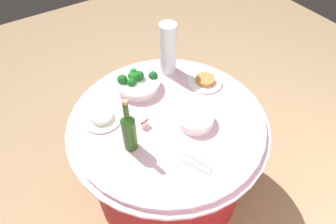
% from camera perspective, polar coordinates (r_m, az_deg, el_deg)
% --- Properties ---
extents(ground_plane, '(6.00, 6.00, 0.00)m').
position_cam_1_polar(ground_plane, '(2.32, -0.00, -13.39)').
color(ground_plane, '#9E7F5B').
extents(buffet_table, '(1.16, 1.16, 0.74)m').
position_cam_1_polar(buffet_table, '(2.01, -0.00, -8.10)').
color(buffet_table, maroon).
rests_on(buffet_table, ground_plane).
extents(broccoli_bowl, '(0.28, 0.28, 0.12)m').
position_cam_1_polar(broccoli_bowl, '(1.88, -5.82, 5.56)').
color(broccoli_bowl, white).
rests_on(broccoli_bowl, buffet_table).
extents(plate_stack, '(0.21, 0.21, 0.06)m').
position_cam_1_polar(plate_stack, '(1.68, 5.11, -1.22)').
color(plate_stack, white).
rests_on(plate_stack, buffet_table).
extents(wine_bottle, '(0.07, 0.07, 0.34)m').
position_cam_1_polar(wine_bottle, '(1.50, -7.38, -3.47)').
color(wine_bottle, '#224D16').
rests_on(wine_bottle, buffet_table).
extents(decorative_fruit_vase, '(0.11, 0.11, 0.34)m').
position_cam_1_polar(decorative_fruit_vase, '(1.94, -0.00, 11.45)').
color(decorative_fruit_vase, silver).
rests_on(decorative_fruit_vase, buffet_table).
extents(serving_tongs, '(0.10, 0.16, 0.01)m').
position_cam_1_polar(serving_tongs, '(1.53, 5.53, -9.74)').
color(serving_tongs, silver).
rests_on(serving_tongs, buffet_table).
extents(food_plate_peanuts, '(0.22, 0.22, 0.04)m').
position_cam_1_polar(food_plate_peanuts, '(1.94, 6.99, 5.82)').
color(food_plate_peanuts, white).
rests_on(food_plate_peanuts, buffet_table).
extents(food_plate_rice, '(0.22, 0.22, 0.04)m').
position_cam_1_polar(food_plate_rice, '(1.74, -12.33, -1.00)').
color(food_plate_rice, white).
rests_on(food_plate_rice, buffet_table).
extents(label_placard_front, '(0.05, 0.02, 0.05)m').
position_cam_1_polar(label_placard_front, '(1.66, -4.42, -2.03)').
color(label_placard_front, white).
rests_on(label_placard_front, buffet_table).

